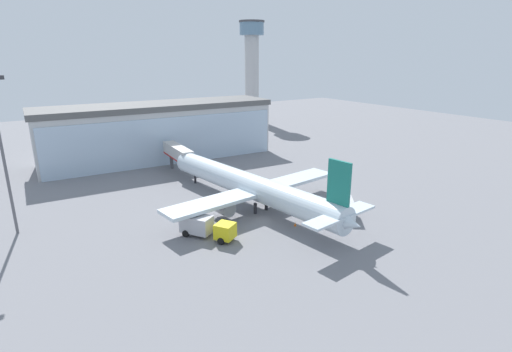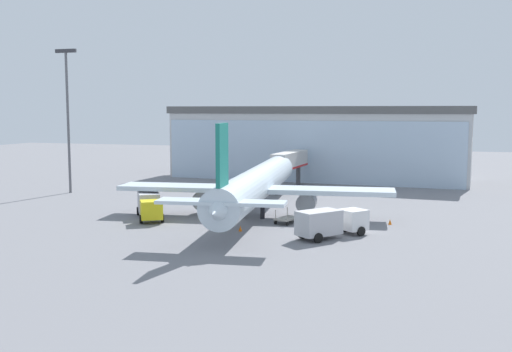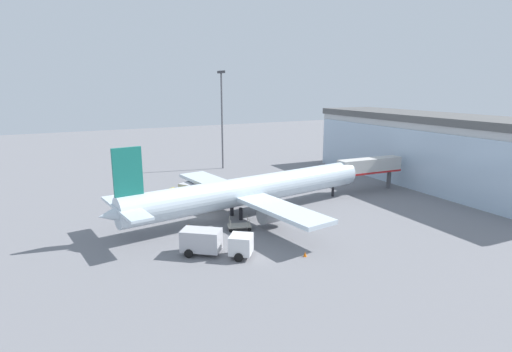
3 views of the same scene
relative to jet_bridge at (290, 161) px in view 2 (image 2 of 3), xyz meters
The scene contains 10 objects.
ground 28.64m from the jet_bridge, 87.50° to the right, with size 240.00×240.00×0.00m, color slate.
terminal_building 13.61m from the jet_bridge, 84.75° to the left, with size 51.18×15.24×12.28m.
jet_bridge is the anchor object (origin of this frame).
apron_light_mast 32.77m from the jet_bridge, 153.54° to the right, with size 3.20×0.40×20.08m.
airplane 23.46m from the jet_bridge, 84.88° to the right, with size 30.54×40.12×10.63m.
catering_truck 30.09m from the jet_bridge, 106.11° to the right, with size 5.72×7.36×2.65m.
fuel_truck 34.94m from the jet_bridge, 69.47° to the right, with size 6.25×7.09×2.65m.
baggage_cart 28.17m from the jet_bridge, 76.12° to the right, with size 2.39×3.16×1.50m.
safety_cone_nose 32.81m from the jet_bridge, 84.05° to the right, with size 0.36×0.36×0.55m, color orange.
safety_cone_wingtip 30.07m from the jet_bridge, 55.41° to the right, with size 0.36×0.36×0.55m, color orange.
Camera 2 is at (20.94, -58.08, 11.78)m, focal length 42.00 mm.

